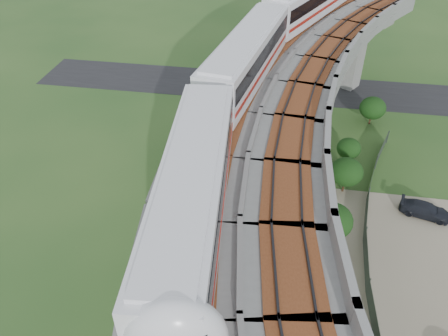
# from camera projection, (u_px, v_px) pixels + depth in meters

# --- Properties ---
(ground) EXTENTS (160.00, 160.00, 0.00)m
(ground) POSITION_uv_depth(u_px,v_px,m) (244.00, 276.00, 31.14)
(ground) COLOR #274E1F
(ground) RESTS_ON ground
(asphalt_road) EXTENTS (60.00, 8.00, 0.03)m
(asphalt_road) POSITION_uv_depth(u_px,v_px,m) (274.00, 87.00, 54.71)
(asphalt_road) COLOR #232326
(asphalt_road) RESTS_ON ground
(viaduct) EXTENTS (19.58, 73.98, 11.40)m
(viaduct) POSITION_uv_depth(u_px,v_px,m) (314.00, 184.00, 25.17)
(viaduct) COLOR #99968E
(viaduct) RESTS_ON ground
(metro_train) EXTENTS (20.64, 58.98, 3.64)m
(metro_train) POSITION_uv_depth(u_px,v_px,m) (304.00, 30.00, 36.05)
(metro_train) COLOR white
(metro_train) RESTS_ON ground
(fence) EXTENTS (3.87, 38.73, 1.50)m
(fence) POSITION_uv_depth(u_px,v_px,m) (388.00, 288.00, 29.42)
(fence) COLOR #2D382D
(fence) RESTS_ON ground
(tree_0) EXTENTS (2.78, 2.78, 3.14)m
(tree_0) POSITION_uv_depth(u_px,v_px,m) (373.00, 108.00, 46.58)
(tree_0) COLOR #382314
(tree_0) RESTS_ON ground
(tree_1) EXTENTS (2.23, 2.23, 2.91)m
(tree_1) POSITION_uv_depth(u_px,v_px,m) (349.00, 148.00, 40.54)
(tree_1) COLOR #382314
(tree_1) RESTS_ON ground
(tree_2) EXTENTS (2.85, 2.85, 3.38)m
(tree_2) POSITION_uv_depth(u_px,v_px,m) (346.00, 172.00, 37.32)
(tree_2) COLOR #382314
(tree_2) RESTS_ON ground
(tree_3) EXTENTS (3.01, 3.01, 3.96)m
(tree_3) POSITION_uv_depth(u_px,v_px,m) (332.00, 221.00, 31.84)
(tree_3) COLOR #382314
(tree_3) RESTS_ON ground
(tree_4) EXTENTS (3.00, 3.00, 3.14)m
(tree_4) POSITION_uv_depth(u_px,v_px,m) (338.00, 329.00, 25.73)
(tree_4) COLOR #382314
(tree_4) RESTS_ON ground
(car_dark) EXTENTS (4.26, 2.56, 1.15)m
(car_dark) POSITION_uv_depth(u_px,v_px,m) (425.00, 210.00, 35.81)
(car_dark) COLOR black
(car_dark) RESTS_ON dirt_lot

